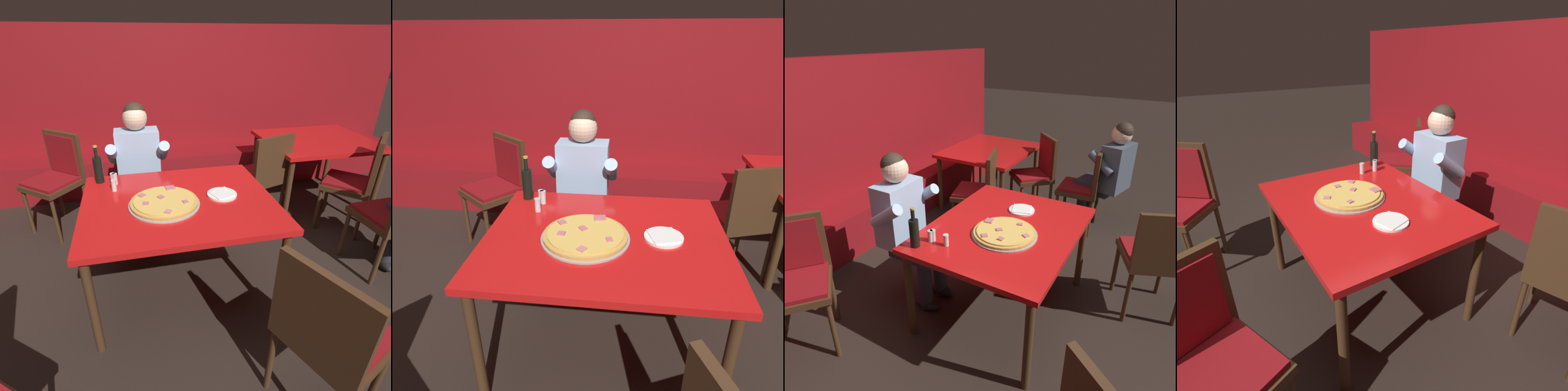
% 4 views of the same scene
% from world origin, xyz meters
% --- Properties ---
extents(ground_plane, '(24.00, 24.00, 0.00)m').
position_xyz_m(ground_plane, '(0.00, 0.00, 0.00)').
color(ground_plane, black).
extents(booth_wall_panel, '(6.80, 0.16, 1.90)m').
position_xyz_m(booth_wall_panel, '(0.00, 2.18, 0.95)').
color(booth_wall_panel, maroon).
rests_on(booth_wall_panel, ground_plane).
extents(booth_bench, '(6.46, 0.48, 0.46)m').
position_xyz_m(booth_bench, '(0.00, 1.86, 0.23)').
color(booth_bench, maroon).
rests_on(booth_bench, ground_plane).
extents(main_dining_table, '(1.30, 1.05, 0.77)m').
position_xyz_m(main_dining_table, '(0.00, 0.00, 0.69)').
color(main_dining_table, '#422816').
rests_on(main_dining_table, ground_plane).
extents(pizza, '(0.48, 0.48, 0.05)m').
position_xyz_m(pizza, '(-0.10, -0.05, 0.78)').
color(pizza, '#9E9EA3').
rests_on(pizza, main_dining_table).
extents(plate_white_paper, '(0.21, 0.21, 0.02)m').
position_xyz_m(plate_white_paper, '(0.31, -0.00, 0.77)').
color(plate_white_paper, white).
rests_on(plate_white_paper, main_dining_table).
extents(beer_bottle, '(0.07, 0.07, 0.29)m').
position_xyz_m(beer_bottle, '(-0.54, 0.41, 0.88)').
color(beer_bottle, black).
rests_on(beer_bottle, main_dining_table).
extents(shaker_parmesan, '(0.04, 0.04, 0.09)m').
position_xyz_m(shaker_parmesan, '(-0.44, 0.36, 0.80)').
color(shaker_parmesan, silver).
rests_on(shaker_parmesan, main_dining_table).
extents(shaker_oregano, '(0.04, 0.04, 0.09)m').
position_xyz_m(shaker_oregano, '(-0.43, 0.35, 0.80)').
color(shaker_oregano, silver).
rests_on(shaker_oregano, main_dining_table).
extents(shaker_red_pepper_flakes, '(0.04, 0.04, 0.09)m').
position_xyz_m(shaker_red_pepper_flakes, '(-0.43, 0.23, 0.80)').
color(shaker_red_pepper_flakes, silver).
rests_on(shaker_red_pepper_flakes, main_dining_table).
extents(diner_seated_blue_shirt, '(0.53, 0.53, 1.27)m').
position_xyz_m(diner_seated_blue_shirt, '(-0.23, 0.76, 0.71)').
color(diner_seated_blue_shirt, black).
rests_on(diner_seated_blue_shirt, ground_plane).
extents(dining_chair_by_booth, '(0.62, 0.62, 0.97)m').
position_xyz_m(dining_chair_by_booth, '(-1.01, 1.11, 0.58)').
color(dining_chair_by_booth, '#422816').
rests_on(dining_chair_by_booth, ground_plane).
extents(dining_chair_near_right, '(0.55, 0.55, 0.95)m').
position_xyz_m(dining_chair_near_right, '(0.98, 0.77, 0.56)').
color(dining_chair_near_right, '#422816').
rests_on(dining_chair_near_right, ground_plane).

